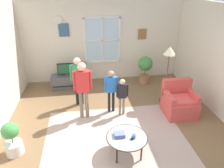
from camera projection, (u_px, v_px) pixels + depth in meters
ground_plane at (119, 136)px, 4.72m from camera, size 5.82×6.92×0.02m
back_wall at (103, 41)px, 7.00m from camera, size 5.22×0.17×2.67m
area_rug at (115, 138)px, 4.66m from camera, size 3.06×2.39×0.01m
tv_stand at (68, 81)px, 6.76m from camera, size 1.03×0.43×0.45m
television at (67, 69)px, 6.57m from camera, size 0.59×0.08×0.40m
armchair at (179, 102)px, 5.40m from camera, size 0.76×0.74×0.87m
coffee_table at (127, 138)px, 4.09m from camera, size 0.81×0.81×0.41m
book_stack at (119, 134)px, 4.09m from camera, size 0.21×0.19×0.07m
cup at (134, 137)px, 4.02m from camera, size 0.08×0.08×0.08m
remote_near_books at (133, 137)px, 4.05m from camera, size 0.10×0.14×0.02m
person_green_shirt at (78, 76)px, 5.58m from camera, size 0.41×0.19×1.36m
person_black_shirt at (122, 93)px, 5.21m from camera, size 0.30×0.14×1.00m
person_red_shirt at (83, 85)px, 4.97m from camera, size 0.44×0.20×1.47m
person_blue_shirt at (111, 87)px, 5.31m from camera, size 0.35×0.16×1.16m
potted_plant_by_window at (145, 67)px, 6.97m from camera, size 0.48×0.48×0.93m
potted_plant_corner at (12, 139)px, 4.09m from camera, size 0.34×0.34×0.72m
floor_lamp at (169, 56)px, 5.52m from camera, size 0.32×0.32×1.61m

